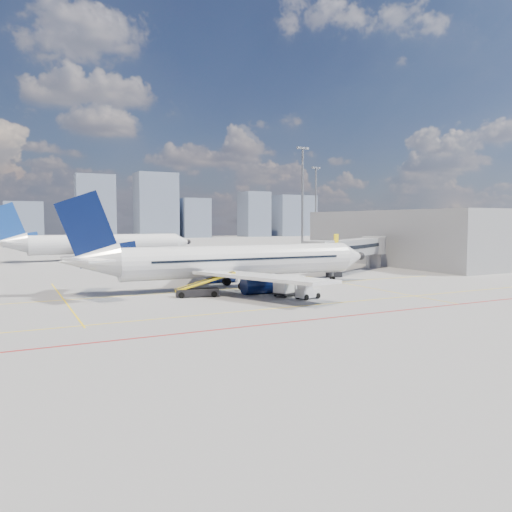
{
  "coord_description": "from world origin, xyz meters",
  "views": [
    {
      "loc": [
        -25.17,
        -45.9,
        8.04
      ],
      "look_at": [
        0.86,
        5.75,
        4.0
      ],
      "focal_mm": 35.0,
      "sensor_mm": 36.0,
      "label": 1
    }
  ],
  "objects_px": {
    "ramp_worker": "(308,289)",
    "belt_loader": "(199,290)",
    "cargo_dolly": "(289,285)",
    "baggage_tug": "(307,291)",
    "second_aircraft": "(98,244)",
    "main_aircraft": "(229,262)"
  },
  "relations": [
    {
      "from": "ramp_worker",
      "to": "belt_loader",
      "type": "bearing_deg",
      "value": 107.71
    },
    {
      "from": "main_aircraft",
      "to": "baggage_tug",
      "type": "xyz_separation_m",
      "value": [
        3.98,
        -11.07,
        -2.42
      ]
    },
    {
      "from": "cargo_dolly",
      "to": "belt_loader",
      "type": "relative_size",
      "value": 0.64
    },
    {
      "from": "baggage_tug",
      "to": "main_aircraft",
      "type": "bearing_deg",
      "value": 96.32
    },
    {
      "from": "second_aircraft",
      "to": "cargo_dolly",
      "type": "xyz_separation_m",
      "value": [
        9.98,
        -61.78,
        -2.06
      ]
    },
    {
      "from": "main_aircraft",
      "to": "belt_loader",
      "type": "xyz_separation_m",
      "value": [
        -5.53,
        -4.58,
        -2.54
      ]
    },
    {
      "from": "main_aircraft",
      "to": "second_aircraft",
      "type": "relative_size",
      "value": 0.95
    },
    {
      "from": "main_aircraft",
      "to": "belt_loader",
      "type": "bearing_deg",
      "value": -138.75
    },
    {
      "from": "second_aircraft",
      "to": "belt_loader",
      "type": "distance_m",
      "value": 58.06
    },
    {
      "from": "cargo_dolly",
      "to": "belt_loader",
      "type": "bearing_deg",
      "value": 136.81
    },
    {
      "from": "baggage_tug",
      "to": "cargo_dolly",
      "type": "distance_m",
      "value": 2.78
    },
    {
      "from": "cargo_dolly",
      "to": "ramp_worker",
      "type": "xyz_separation_m",
      "value": [
        1.46,
        -1.38,
        -0.37
      ]
    },
    {
      "from": "second_aircraft",
      "to": "baggage_tug",
      "type": "height_order",
      "value": "second_aircraft"
    },
    {
      "from": "main_aircraft",
      "to": "cargo_dolly",
      "type": "xyz_separation_m",
      "value": [
        3.48,
        -8.36,
        -2.07
      ]
    },
    {
      "from": "second_aircraft",
      "to": "belt_loader",
      "type": "relative_size",
      "value": 6.25
    },
    {
      "from": "baggage_tug",
      "to": "ramp_worker",
      "type": "distance_m",
      "value": 1.64
    },
    {
      "from": "main_aircraft",
      "to": "second_aircraft",
      "type": "bearing_deg",
      "value": 98.53
    },
    {
      "from": "baggage_tug",
      "to": "ramp_worker",
      "type": "relative_size",
      "value": 1.67
    },
    {
      "from": "cargo_dolly",
      "to": "ramp_worker",
      "type": "height_order",
      "value": "cargo_dolly"
    },
    {
      "from": "second_aircraft",
      "to": "cargo_dolly",
      "type": "relative_size",
      "value": 9.82
    },
    {
      "from": "second_aircraft",
      "to": "ramp_worker",
      "type": "xyz_separation_m",
      "value": [
        11.45,
        -63.16,
        -2.43
      ]
    },
    {
      "from": "cargo_dolly",
      "to": "ramp_worker",
      "type": "distance_m",
      "value": 2.05
    }
  ]
}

